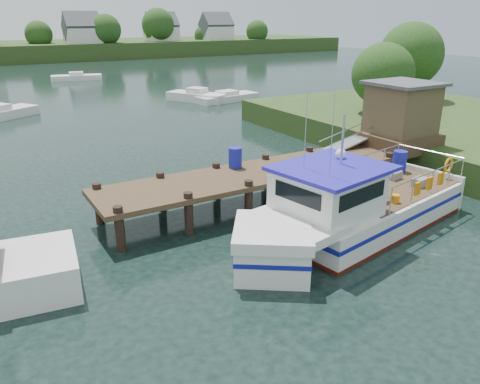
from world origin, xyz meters
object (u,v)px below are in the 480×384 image
moored_b (197,96)px  moored_c (227,97)px  dock (362,134)px  moored_far (77,77)px  lobster_boat (350,211)px

moored_b → moored_c: moored_b is taller
dock → moored_far: 46.04m
lobster_boat → moored_far: 50.27m
dock → moored_far: bearing=93.5°
moored_far → moored_b: 22.58m
moored_c → moored_b: bearing=153.4°
lobster_boat → moored_b: lobster_boat is taller
moored_b → moored_c: 2.81m
lobster_boat → moored_c: (10.34, 27.17, -0.60)m
moored_far → moored_c: size_ratio=0.97×
moored_b → moored_c: (2.50, -1.29, -0.11)m
dock → lobster_boat: bearing=-137.3°
moored_c → moored_far: bearing=111.0°
dock → moored_c: dock is taller
moored_b → moored_c: bearing=-2.6°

